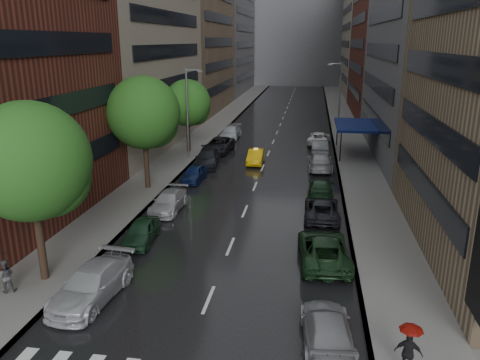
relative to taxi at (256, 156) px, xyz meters
name	(u,v)px	position (x,y,z in m)	size (l,w,h in m)	color
ground	(186,354)	(0.85, -29.60, -0.69)	(220.00, 220.00, 0.00)	gray
road	(279,127)	(0.85, 20.40, -0.69)	(14.00, 140.00, 0.01)	black
sidewalk_left	(216,125)	(-8.15, 20.40, -0.62)	(4.00, 140.00, 0.15)	gray
sidewalk_right	(345,128)	(9.85, 20.40, -0.62)	(4.00, 140.00, 0.15)	gray
buildings_left	(188,11)	(-14.15, 29.19, 15.29)	(8.00, 108.00, 38.00)	maroon
buildings_right	(392,15)	(15.85, 27.10, 14.34)	(8.05, 109.10, 36.00)	#937A5B
building_far	(299,23)	(0.85, 88.40, 15.31)	(40.00, 14.00, 32.00)	slate
tree_near	(30,162)	(-7.75, -25.07, 5.55)	(5.72, 5.72, 9.12)	#382619
tree_mid	(144,113)	(-7.75, -9.64, 5.56)	(5.74, 5.74, 9.14)	#382619
tree_far	(187,103)	(-7.75, 3.50, 4.67)	(4.92, 4.92, 7.84)	#382619
taxi	(256,156)	(0.00, 0.00, 0.00)	(1.47, 4.21, 1.39)	#E1A90B
parked_cars_left	(196,171)	(-4.55, -6.23, 0.05)	(2.93, 43.52, 1.57)	#B0AFB5
parked_cars_right	(321,185)	(6.25, -8.77, 0.05)	(3.06, 43.35, 1.59)	gray
ped_black_umbrella	(4,268)	(-8.77, -26.60, 0.69)	(1.01, 0.98, 2.09)	#45464A
ped_red_umbrella	(409,345)	(9.09, -29.61, 0.64)	(1.04, 0.82, 2.01)	black
street_lamp_left	(188,112)	(-6.87, 0.40, 4.20)	(1.74, 0.22, 9.00)	gray
street_lamp_right	(339,97)	(8.57, 15.40, 4.20)	(1.74, 0.22, 9.00)	gray
awning	(355,125)	(9.84, 5.40, 2.44)	(4.00, 8.00, 3.12)	navy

